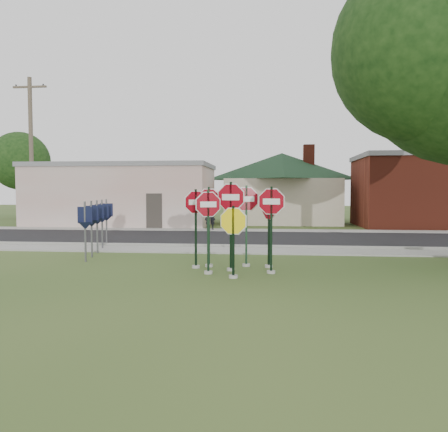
# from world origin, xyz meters

# --- Properties ---
(ground) EXTENTS (120.00, 120.00, 0.00)m
(ground) POSITION_xyz_m (0.00, 0.00, 0.00)
(ground) COLOR #2E491B
(ground) RESTS_ON ground
(sidewalk_near) EXTENTS (60.00, 1.60, 0.06)m
(sidewalk_near) POSITION_xyz_m (0.00, 5.50, 0.03)
(sidewalk_near) COLOR gray
(sidewalk_near) RESTS_ON ground
(road) EXTENTS (60.00, 7.00, 0.04)m
(road) POSITION_xyz_m (0.00, 10.00, 0.02)
(road) COLOR black
(road) RESTS_ON ground
(sidewalk_far) EXTENTS (60.00, 1.60, 0.06)m
(sidewalk_far) POSITION_xyz_m (0.00, 14.30, 0.03)
(sidewalk_far) COLOR gray
(sidewalk_far) RESTS_ON ground
(curb) EXTENTS (60.00, 0.20, 0.14)m
(curb) POSITION_xyz_m (0.00, 6.50, 0.07)
(curb) COLOR gray
(curb) RESTS_ON ground
(stop_sign_center) EXTENTS (1.11, 0.24, 2.72)m
(stop_sign_center) POSITION_xyz_m (-0.08, 1.38, 1.72)
(stop_sign_center) COLOR #9F9D95
(stop_sign_center) RESTS_ON ground
(stop_sign_yellow) EXTENTS (1.01, 0.24, 2.05)m
(stop_sign_yellow) POSITION_xyz_m (0.08, 0.31, 1.20)
(stop_sign_yellow) COLOR #9F9D95
(stop_sign_yellow) RESTS_ON ground
(stop_sign_left) EXTENTS (0.95, 0.32, 2.47)m
(stop_sign_left) POSITION_xyz_m (-0.67, 0.84, 1.50)
(stop_sign_left) COLOR #9F9D95
(stop_sign_left) RESTS_ON ground
(stop_sign_right) EXTENTS (1.04, 0.24, 2.57)m
(stop_sign_right) POSITION_xyz_m (1.10, 1.08, 1.59)
(stop_sign_right) COLOR #9F9D95
(stop_sign_right) RESTS_ON ground
(stop_sign_back_right) EXTENTS (1.04, 0.24, 2.62)m
(stop_sign_back_right) POSITION_xyz_m (0.33, 2.16, 1.62)
(stop_sign_back_right) COLOR #9F9D95
(stop_sign_back_right) RESTS_ON ground
(stop_sign_back_left) EXTENTS (1.02, 0.24, 2.57)m
(stop_sign_back_left) POSITION_xyz_m (-0.81, 1.98, 1.58)
(stop_sign_back_left) COLOR #9F9D95
(stop_sign_back_left) RESTS_ON ground
(stop_sign_far_right) EXTENTS (0.57, 0.88, 2.35)m
(stop_sign_far_right) POSITION_xyz_m (1.03, 2.05, 1.43)
(stop_sign_far_right) COLOR #9F9D95
(stop_sign_far_right) RESTS_ON ground
(stop_sign_far_left) EXTENTS (0.88, 0.44, 2.49)m
(stop_sign_far_left) POSITION_xyz_m (-1.18, 1.73, 1.52)
(stop_sign_far_left) COLOR #9F9D95
(stop_sign_far_left) RESTS_ON ground
(route_sign_row) EXTENTS (1.43, 4.63, 2.00)m
(route_sign_row) POSITION_xyz_m (-5.40, 4.50, 1.22)
(route_sign_row) COLOR #59595E
(route_sign_row) RESTS_ON ground
(building_stucco) EXTENTS (12.20, 6.20, 4.20)m
(building_stucco) POSITION_xyz_m (-9.00, 18.00, 2.15)
(building_stucco) COLOR beige
(building_stucco) RESTS_ON ground
(building_house) EXTENTS (11.60, 11.60, 6.20)m
(building_house) POSITION_xyz_m (2.00, 22.00, 3.65)
(building_house) COLOR #BAAC93
(building_house) RESTS_ON ground
(building_brick) EXTENTS (10.20, 6.20, 4.75)m
(building_brick) POSITION_xyz_m (12.00, 18.50, 2.40)
(building_brick) COLOR maroon
(building_brick) RESTS_ON ground
(utility_pole_near) EXTENTS (2.20, 0.26, 9.50)m
(utility_pole_near) POSITION_xyz_m (-14.00, 15.20, 4.97)
(utility_pole_near) COLOR #4E4034
(utility_pole_near) RESTS_ON ground
(bg_tree_left) EXTENTS (4.90, 4.90, 7.35)m
(bg_tree_left) POSITION_xyz_m (-20.00, 24.00, 4.88)
(bg_tree_left) COLOR #302115
(bg_tree_left) RESTS_ON ground
(pedestrian) EXTENTS (0.71, 0.52, 1.79)m
(pedestrian) POSITION_xyz_m (-2.42, 14.20, 0.95)
(pedestrian) COLOR black
(pedestrian) RESTS_ON sidewalk_far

